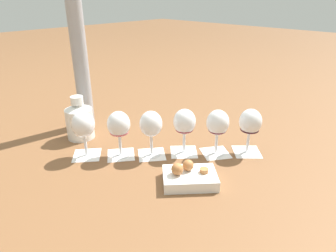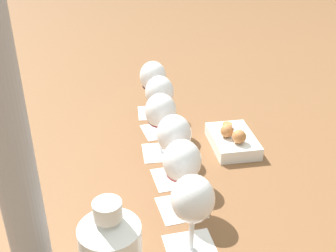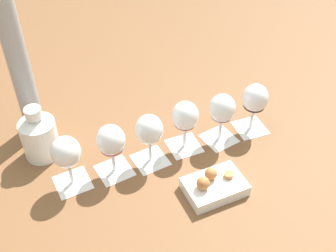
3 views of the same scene
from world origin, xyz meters
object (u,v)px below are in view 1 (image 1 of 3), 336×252
at_px(wine_glass_4, 218,125).
at_px(ceramic_vase, 79,120).
at_px(wine_glass_5, 250,124).
at_px(snack_dish, 189,177).
at_px(umbrella_pole, 76,28).
at_px(wine_glass_2, 151,126).
at_px(wine_glass_1, 119,126).
at_px(wine_glass_0, 83,127).
at_px(wine_glass_3, 184,124).

height_order(wine_glass_4, ceramic_vase, ceramic_vase).
distance_m(wine_glass_4, wine_glass_5, 0.11).
distance_m(snack_dish, umbrella_pole, 0.69).
distance_m(wine_glass_2, ceramic_vase, 0.31).
xyz_separation_m(wine_glass_1, ceramic_vase, (-0.02, 0.22, -0.04)).
bearing_deg(wine_glass_1, wine_glass_4, -43.93).
bearing_deg(wine_glass_0, snack_dish, -71.56).
xyz_separation_m(wine_glass_3, wine_glass_5, (0.15, -0.16, 0.00)).
height_order(wine_glass_3, ceramic_vase, ceramic_vase).
bearing_deg(wine_glass_2, wine_glass_0, 134.98).
height_order(wine_glass_0, snack_dish, wine_glass_0).
bearing_deg(wine_glass_3, wine_glass_1, 139.19).
bearing_deg(wine_glass_1, wine_glass_3, -40.81).
height_order(wine_glass_1, wine_glass_4, same).
xyz_separation_m(wine_glass_2, wine_glass_4, (0.16, -0.15, 0.00)).
bearing_deg(wine_glass_5, wine_glass_0, 136.22).
relative_size(wine_glass_1, ceramic_vase, 0.95).
relative_size(wine_glass_3, wine_glass_4, 1.00).
relative_size(wine_glass_3, ceramic_vase, 0.95).
height_order(wine_glass_0, umbrella_pole, umbrella_pole).
distance_m(wine_glass_4, snack_dish, 0.22).
bearing_deg(wine_glass_4, umbrella_pole, 107.81).
bearing_deg(snack_dish, wine_glass_5, -5.55).
xyz_separation_m(wine_glass_3, ceramic_vase, (-0.18, 0.36, -0.04)).
bearing_deg(wine_glass_0, wine_glass_4, -44.26).
bearing_deg(umbrella_pole, wine_glass_2, -88.40).
xyz_separation_m(wine_glass_5, ceramic_vase, (-0.34, 0.52, -0.04)).
bearing_deg(wine_glass_3, wine_glass_0, 137.67).
distance_m(wine_glass_3, snack_dish, 0.20).
distance_m(wine_glass_1, wine_glass_2, 0.11).
relative_size(ceramic_vase, umbrella_pole, 0.21).
xyz_separation_m(wine_glass_1, wine_glass_3, (0.17, -0.14, -0.00)).
relative_size(wine_glass_2, wine_glass_4, 1.00).
distance_m(wine_glass_2, wine_glass_3, 0.11).
height_order(wine_glass_0, wine_glass_3, same).
relative_size(wine_glass_2, umbrella_pole, 0.20).
relative_size(wine_glass_0, snack_dish, 0.85).
xyz_separation_m(wine_glass_0, ceramic_vase, (0.06, 0.14, -0.04)).
bearing_deg(wine_glass_0, wine_glass_2, -45.02).
relative_size(wine_glass_1, wine_glass_3, 1.00).
relative_size(wine_glass_1, wine_glass_4, 1.00).
height_order(ceramic_vase, snack_dish, ceramic_vase).
xyz_separation_m(wine_glass_0, wine_glass_3, (0.25, -0.23, -0.00)).
distance_m(wine_glass_1, snack_dish, 0.29).
xyz_separation_m(wine_glass_0, umbrella_pole, (0.15, 0.22, 0.28)).
bearing_deg(wine_glass_2, ceramic_vase, 107.68).
bearing_deg(ceramic_vase, snack_dish, -83.57).
relative_size(wine_glass_5, snack_dish, 0.85).
height_order(wine_glass_2, ceramic_vase, ceramic_vase).
bearing_deg(wine_glass_5, wine_glass_1, 136.58).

